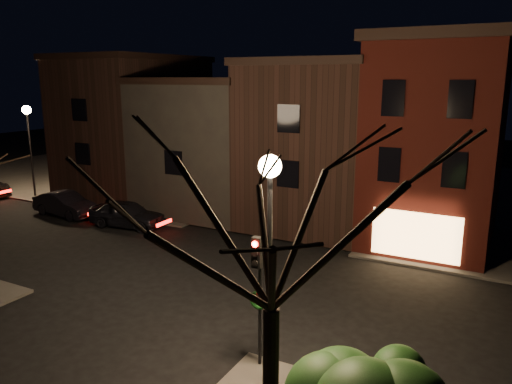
{
  "coord_description": "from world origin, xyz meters",
  "views": [
    {
      "loc": [
        11.85,
        -17.32,
        8.54
      ],
      "look_at": [
        0.94,
        3.06,
        3.2
      ],
      "focal_mm": 35.0,
      "sensor_mm": 36.0,
      "label": 1
    }
  ],
  "objects_px": {
    "street_lamp_near": "(270,208)",
    "bare_tree_right": "(272,198)",
    "parked_car_b": "(65,204)",
    "parked_car_a": "(127,214)",
    "traffic_signal": "(258,282)",
    "street_lamp_far": "(28,126)"
  },
  "relations": [
    {
      "from": "street_lamp_near",
      "to": "street_lamp_far",
      "type": "relative_size",
      "value": 1.0
    },
    {
      "from": "traffic_signal",
      "to": "parked_car_b",
      "type": "relative_size",
      "value": 0.89
    },
    {
      "from": "bare_tree_right",
      "to": "traffic_signal",
      "type": "bearing_deg",
      "value": 122.41
    },
    {
      "from": "street_lamp_far",
      "to": "parked_car_b",
      "type": "height_order",
      "value": "street_lamp_far"
    },
    {
      "from": "street_lamp_near",
      "to": "bare_tree_right",
      "type": "xyz_separation_m",
      "value": [
        1.3,
        -2.5,
        0.97
      ]
    },
    {
      "from": "parked_car_b",
      "to": "parked_car_a",
      "type": "bearing_deg",
      "value": -84.69
    },
    {
      "from": "street_lamp_near",
      "to": "parked_car_a",
      "type": "height_order",
      "value": "street_lamp_near"
    },
    {
      "from": "street_lamp_far",
      "to": "bare_tree_right",
      "type": "relative_size",
      "value": 0.76
    },
    {
      "from": "traffic_signal",
      "to": "parked_car_b",
      "type": "xyz_separation_m",
      "value": [
        -18.61,
        9.23,
        -2.06
      ]
    },
    {
      "from": "street_lamp_near",
      "to": "parked_car_b",
      "type": "height_order",
      "value": "street_lamp_near"
    },
    {
      "from": "street_lamp_near",
      "to": "parked_car_b",
      "type": "distance_m",
      "value": 21.98
    },
    {
      "from": "street_lamp_near",
      "to": "parked_car_b",
      "type": "relative_size",
      "value": 1.42
    },
    {
      "from": "bare_tree_right",
      "to": "parked_car_b",
      "type": "relative_size",
      "value": 1.86
    },
    {
      "from": "traffic_signal",
      "to": "parked_car_a",
      "type": "distance_m",
      "value": 16.6
    },
    {
      "from": "bare_tree_right",
      "to": "parked_car_a",
      "type": "bearing_deg",
      "value": 141.55
    },
    {
      "from": "parked_car_b",
      "to": "bare_tree_right",
      "type": "bearing_deg",
      "value": -116.32
    },
    {
      "from": "street_lamp_far",
      "to": "parked_car_a",
      "type": "relative_size",
      "value": 1.43
    },
    {
      "from": "traffic_signal",
      "to": "street_lamp_far",
      "type": "bearing_deg",
      "value": 154.55
    },
    {
      "from": "street_lamp_near",
      "to": "bare_tree_right",
      "type": "relative_size",
      "value": 0.76
    },
    {
      "from": "parked_car_a",
      "to": "parked_car_b",
      "type": "height_order",
      "value": "parked_car_a"
    },
    {
      "from": "street_lamp_near",
      "to": "traffic_signal",
      "type": "height_order",
      "value": "street_lamp_near"
    },
    {
      "from": "traffic_signal",
      "to": "parked_car_a",
      "type": "xyz_separation_m",
      "value": [
        -13.59,
        9.31,
        -2.03
      ]
    }
  ]
}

